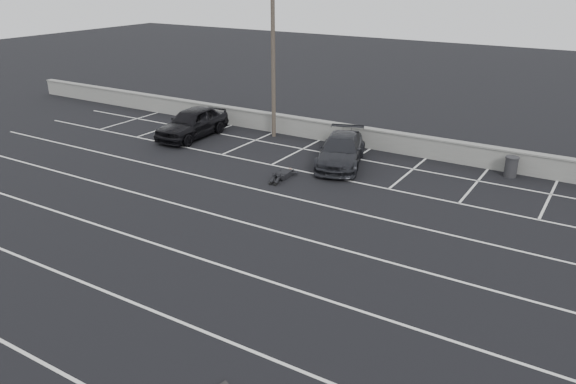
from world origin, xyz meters
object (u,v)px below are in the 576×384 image
Objects in this scene: utility_pole at (273,59)px; person at (285,171)px; trash_bin at (511,167)px; car_left at (192,123)px; car_right at (341,150)px.

utility_pole is 7.68m from person.
trash_bin is 0.38× the size of person.
person is at bearing -52.53° from utility_pole.
utility_pole is 3.36× the size of person.
car_left is 0.58× the size of utility_pole.
utility_pole is 8.94× the size of trash_bin.
car_right is 6.87m from utility_pole.
car_left is at bearing 162.16° from car_right.
car_right is 3.15m from person.
car_right is 7.71m from trash_bin.
car_right reaches higher than person.
car_right is at bearing -24.12° from utility_pole.
trash_bin is at bearing 6.24° from car_left.
trash_bin is at bearing 0.52° from utility_pole.
utility_pole is (-5.37, 2.41, 3.55)m from car_right.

